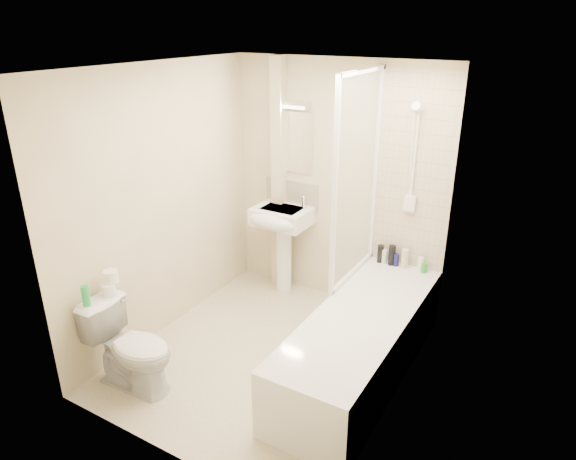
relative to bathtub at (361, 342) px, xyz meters
The scene contains 26 objects.
floor 0.83m from the bathtub, 165.07° to the right, with size 2.50×2.50×0.00m, color beige.
wall_back 1.58m from the bathtub, 125.54° to the left, with size 2.20×0.02×2.40m, color beige.
wall_left 2.07m from the bathtub, behind, with size 0.02×2.50×2.40m, color beige.
wall_right 1.00m from the bathtub, 29.74° to the right, with size 0.02×2.50×2.40m, color beige.
ceiling 2.25m from the bathtub, 165.07° to the right, with size 2.20×2.50×0.02m, color white.
tile_back 1.54m from the bathtub, 90.00° to the left, with size 0.70×0.01×1.75m, color beige.
tile_right 1.19m from the bathtub, ahead, with size 0.01×2.10×1.75m, color beige.
pipe_boxing 1.92m from the bathtub, 144.15° to the left, with size 0.12×0.12×2.40m, color beige.
splashback 1.79m from the bathtub, 140.19° to the left, with size 0.60×0.01×0.30m, color beige.
mirror 2.07m from the bathtub, 140.24° to the left, with size 0.46×0.01×0.60m, color white.
strip_light 2.31m from the bathtub, 140.87° to the left, with size 0.42×0.07×0.07m, color silver.
bathtub is the anchor object (origin of this frame).
shower_screen 1.35m from the bathtub, 120.33° to the left, with size 0.04×0.92×1.80m.
shower_fixture 1.60m from the bathtub, 90.10° to the left, with size 0.10×0.16×0.99m.
pedestal_sink 1.56m from the bathtub, 146.90° to the left, with size 0.56×0.50×1.08m.
bottle_black_a 1.04m from the bathtub, 103.07° to the left, with size 0.06×0.06×0.17m, color black.
bottle_white_a 1.03m from the bathtub, 100.79° to the left, with size 0.05×0.05×0.14m, color silver.
bottle_black_b 1.03m from the bathtub, 96.52° to the left, with size 0.06×0.06×0.19m, color black.
bottle_blue 1.01m from the bathtub, 93.82° to the left, with size 0.05×0.05×0.12m, color #131455.
bottle_cream 1.02m from the bathtub, 89.16° to the left, with size 0.06×0.06×0.19m, color beige.
bottle_white_b 1.03m from the bathtub, 80.12° to the left, with size 0.05×0.05×0.14m, color white.
bottle_green 1.03m from the bathtub, 78.10° to the left, with size 0.06×0.06×0.09m, color green.
toilet 1.81m from the bathtub, 144.46° to the right, with size 0.72×0.43×0.71m, color white.
toilet_roll_lower 2.04m from the bathtub, 150.04° to the right, with size 0.10×0.10×0.09m, color white.
toilet_roll_upper 2.05m from the bathtub, 151.26° to the right, with size 0.11×0.11×0.10m, color white.
green_bottle 2.16m from the bathtub, 145.73° to the right, with size 0.06×0.06×0.17m, color green.
Camera 1 is at (2.01, -3.10, 2.71)m, focal length 32.00 mm.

